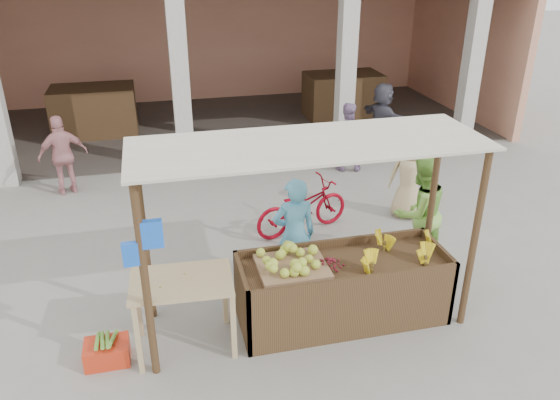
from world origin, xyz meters
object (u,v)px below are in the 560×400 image
object	(u,v)px
vendor_blue	(294,232)
vendor_green	(419,210)
side_table	(182,291)
red_crate	(107,352)
motorcycle	(302,206)
fruit_stall	(342,291)

from	to	relation	value
vendor_blue	vendor_green	distance (m)	1.91
side_table	red_crate	bearing A→B (deg)	-172.63
side_table	motorcycle	distance (m)	3.26
side_table	fruit_stall	bearing A→B (deg)	5.98
fruit_stall	red_crate	xyz separation A→B (m)	(-2.88, -0.15, -0.27)
red_crate	vendor_green	distance (m)	4.58
red_crate	vendor_blue	size ratio (longest dim) A/B	0.28
vendor_blue	fruit_stall	bearing A→B (deg)	117.40
side_table	motorcycle	bearing A→B (deg)	52.71
fruit_stall	vendor_blue	bearing A→B (deg)	117.39
side_table	red_crate	world-z (taller)	side_table
fruit_stall	side_table	bearing A→B (deg)	-177.43
side_table	vendor_green	world-z (taller)	vendor_green
red_crate	vendor_blue	xyz separation A→B (m)	(2.46, 0.96, 0.75)
fruit_stall	motorcycle	xyz separation A→B (m)	(0.14, 2.37, 0.06)
vendor_blue	motorcycle	size ratio (longest dim) A/B	0.99
red_crate	vendor_green	bearing A→B (deg)	14.44
fruit_stall	vendor_green	distance (m)	1.85
side_table	motorcycle	world-z (taller)	side_table
vendor_green	motorcycle	size ratio (longest dim) A/B	1.03
red_crate	vendor_green	size ratio (longest dim) A/B	0.27
fruit_stall	red_crate	bearing A→B (deg)	-176.99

